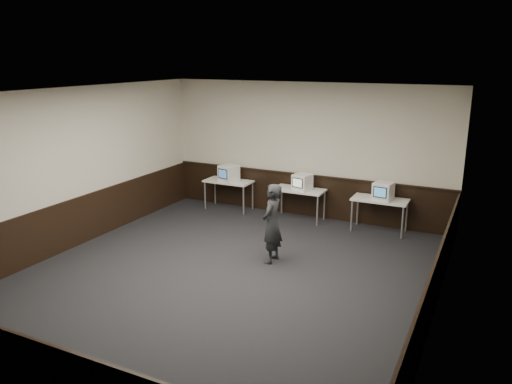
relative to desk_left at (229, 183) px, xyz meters
The scene contains 18 objects.
floor 4.13m from the desk_left, 62.18° to the right, with size 8.00×8.00×0.00m, color black.
ceiling 4.79m from the desk_left, 62.18° to the right, with size 8.00×8.00×0.00m, color white.
back_wall 2.15m from the desk_left, 11.89° to the left, with size 7.00×7.00×0.00m, color beige.
front_wall 7.89m from the desk_left, 75.96° to the right, with size 7.00×7.00×0.00m, color beige.
left_wall 4.05m from the desk_left, 113.96° to the right, with size 8.00×8.00×0.00m, color beige.
right_wall 6.56m from the desk_left, 33.69° to the right, with size 8.00×8.00×0.00m, color beige.
wainscot_back 1.95m from the desk_left, 11.31° to the left, with size 6.98×0.04×1.00m, color black.
wainscot_front 7.82m from the desk_left, 75.93° to the right, with size 6.98×0.04×1.00m, color black.
wainscot_left 3.94m from the desk_left, 113.70° to the right, with size 0.04×7.98×1.00m, color black.
wainscot_right 6.48m from the desk_left, 33.79° to the right, with size 0.04×7.98×1.00m, color black.
wainscot_rail 1.96m from the desk_left, 10.73° to the left, with size 6.98×0.06×0.04m, color black.
desk_left is the anchor object (origin of this frame).
desk_center 1.90m from the desk_left, ahead, with size 1.20×0.60×0.75m.
desk_right 3.80m from the desk_left, ahead, with size 1.20×0.60×0.75m.
emac_left 0.28m from the desk_left, 55.06° to the right, with size 0.49×0.51×0.40m.
emac_center 2.00m from the desk_left, ahead, with size 0.45×0.46×0.37m.
emac_right 3.87m from the desk_left, ahead, with size 0.44×0.46×0.39m.
person 3.50m from the desk_left, 47.58° to the right, with size 0.55×0.36×1.52m, color black.
Camera 1 is at (4.06, -7.02, 3.77)m, focal length 35.00 mm.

